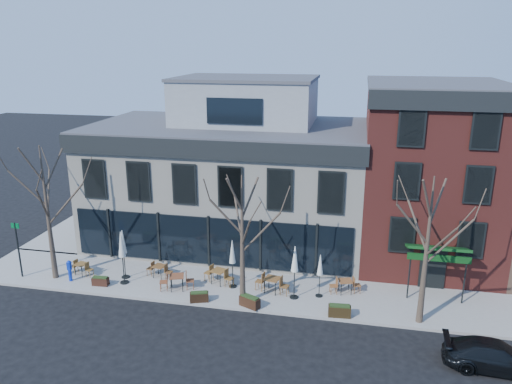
% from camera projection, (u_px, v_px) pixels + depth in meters
% --- Properties ---
extents(ground, '(120.00, 120.00, 0.00)m').
position_uv_depth(ground, '(210.00, 269.00, 30.79)').
color(ground, black).
rests_on(ground, ground).
extents(sidewalk_front, '(33.50, 4.70, 0.15)m').
position_uv_depth(sidewalk_front, '(254.00, 289.00, 28.13)').
color(sidewalk_front, gray).
rests_on(sidewalk_front, ground).
extents(sidewalk_side, '(4.50, 12.00, 0.15)m').
position_uv_depth(sidewalk_side, '(93.00, 222.00, 38.58)').
color(sidewalk_side, gray).
rests_on(sidewalk_side, ground).
extents(corner_building, '(18.39, 10.39, 11.10)m').
position_uv_depth(corner_building, '(231.00, 175.00, 34.16)').
color(corner_building, silver).
rests_on(corner_building, ground).
extents(red_brick_building, '(8.20, 11.78, 11.18)m').
position_uv_depth(red_brick_building, '(429.00, 172.00, 31.30)').
color(red_brick_building, maroon).
rests_on(red_brick_building, ground).
extents(tree_corner, '(3.93, 3.98, 7.92)m').
position_uv_depth(tree_corner, '(48.00, 212.00, 28.21)').
color(tree_corner, '#382B21').
rests_on(tree_corner, sidewalk_front).
extents(tree_mid, '(3.50, 3.55, 7.04)m').
position_uv_depth(tree_mid, '(242.00, 239.00, 25.45)').
color(tree_mid, '#382B21').
rests_on(tree_mid, sidewalk_front).
extents(tree_right, '(3.72, 3.77, 7.48)m').
position_uv_depth(tree_right, '(427.00, 250.00, 23.64)').
color(tree_right, '#382B21').
rests_on(tree_right, sidewalk_front).
extents(sign_pole, '(0.50, 0.10, 3.40)m').
position_uv_depth(sign_pole, '(18.00, 246.00, 28.96)').
color(sign_pole, black).
rests_on(sign_pole, sidewalk_front).
extents(parked_sedan, '(4.41, 1.96, 1.26)m').
position_uv_depth(parked_sedan, '(496.00, 356.00, 21.23)').
color(parked_sedan, black).
rests_on(parked_sedan, ground).
extents(call_box, '(0.26, 0.26, 1.31)m').
position_uv_depth(call_box, '(70.00, 270.00, 28.78)').
color(call_box, '#0E2FB9').
rests_on(call_box, sidewalk_front).
extents(cafe_set_0, '(1.66, 0.78, 0.85)m').
position_uv_depth(cafe_set_0, '(82.00, 268.00, 29.65)').
color(cafe_set_0, brown).
rests_on(cafe_set_0, sidewalk_front).
extents(cafe_set_1, '(1.72, 0.79, 0.89)m').
position_uv_depth(cafe_set_1, '(159.00, 270.00, 29.32)').
color(cafe_set_1, brown).
rests_on(cafe_set_1, sidewalk_front).
extents(cafe_set_2, '(2.00, 1.09, 1.03)m').
position_uv_depth(cafe_set_2, '(177.00, 281.00, 27.81)').
color(cafe_set_2, brown).
rests_on(cafe_set_2, sidewalk_front).
extents(cafe_set_3, '(1.96, 1.10, 1.01)m').
position_uv_depth(cafe_set_3, '(219.00, 275.00, 28.51)').
color(cafe_set_3, brown).
rests_on(cafe_set_3, sidewalk_front).
extents(cafe_set_4, '(2.02, 0.93, 1.04)m').
position_uv_depth(cafe_set_4, '(272.00, 283.00, 27.52)').
color(cafe_set_4, brown).
rests_on(cafe_set_4, sidewalk_front).
extents(cafe_set_5, '(1.80, 0.91, 0.92)m').
position_uv_depth(cafe_set_5, '(345.00, 285.00, 27.44)').
color(cafe_set_5, brown).
rests_on(cafe_set_5, sidewalk_front).
extents(umbrella_0, '(0.47, 0.47, 2.97)m').
position_uv_depth(umbrella_0, '(123.00, 245.00, 28.78)').
color(umbrella_0, black).
rests_on(umbrella_0, sidewalk_front).
extents(umbrella_1, '(0.50, 0.50, 3.14)m').
position_uv_depth(umbrella_1, '(122.00, 247.00, 28.08)').
color(umbrella_1, black).
rests_on(umbrella_1, sidewalk_front).
extents(umbrella_2, '(0.45, 0.45, 2.82)m').
position_uv_depth(umbrella_2, '(232.00, 254.00, 27.69)').
color(umbrella_2, black).
rests_on(umbrella_2, sidewalk_front).
extents(umbrella_3, '(0.48, 0.48, 3.01)m').
position_uv_depth(umbrella_3, '(295.00, 262.00, 26.45)').
color(umbrella_3, black).
rests_on(umbrella_3, sidewalk_front).
extents(umbrella_4, '(0.39, 0.39, 2.46)m').
position_uv_depth(umbrella_4, '(320.00, 267.00, 26.72)').
color(umbrella_4, black).
rests_on(umbrella_4, sidewalk_front).
extents(planter_0, '(0.95, 0.42, 0.52)m').
position_uv_depth(planter_0, '(100.00, 281.00, 28.38)').
color(planter_0, black).
rests_on(planter_0, sidewalk_front).
extents(planter_1, '(1.06, 0.69, 0.55)m').
position_uv_depth(planter_1, '(199.00, 297.00, 26.60)').
color(planter_1, black).
rests_on(planter_1, sidewalk_front).
extents(planter_2, '(1.19, 0.86, 0.62)m').
position_uv_depth(planter_2, '(250.00, 301.00, 26.06)').
color(planter_2, black).
rests_on(planter_2, sidewalk_front).
extents(planter_3, '(1.15, 0.53, 0.63)m').
position_uv_depth(planter_3, '(339.00, 311.00, 25.15)').
color(planter_3, black).
rests_on(planter_3, sidewalk_front).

